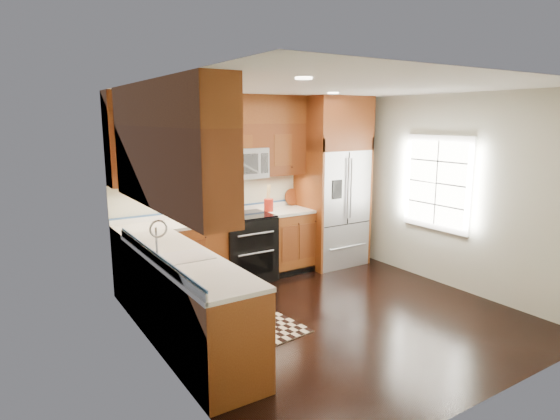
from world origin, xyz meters
TOP-DOWN VIEW (x-y plane):
  - ground at (0.00, 0.00)m, footprint 4.00×4.00m
  - wall_back at (0.00, 2.00)m, footprint 4.00×0.02m
  - wall_left at (-2.00, 0.00)m, footprint 0.02×4.00m
  - wall_right at (2.00, 0.00)m, footprint 0.02×4.00m
  - window at (1.98, 0.20)m, footprint 0.04×1.10m
  - base_cabinets at (-1.23, 0.90)m, footprint 2.85×3.00m
  - countertop at (-1.09, 1.01)m, footprint 2.86×3.01m
  - upper_cabinets at (-1.15, 1.09)m, footprint 2.85×3.00m
  - range at (-0.25, 1.67)m, footprint 0.76×0.67m
  - microwave at (-0.25, 1.80)m, footprint 0.76×0.40m
  - refrigerator at (1.30, 1.63)m, footprint 0.98×0.75m
  - sink_faucet at (-1.73, 0.23)m, footprint 0.54×0.44m
  - rug at (-1.03, 0.55)m, footprint 1.21×1.80m
  - knife_block at (-0.69, 1.91)m, footprint 0.13×0.15m
  - utensil_crock at (0.19, 1.73)m, footprint 0.17×0.17m
  - cutting_board at (0.75, 1.94)m, footprint 0.27×0.27m

SIDE VIEW (x-z plane):
  - ground at x=0.00m, z-range 0.00..0.00m
  - rug at x=-1.03m, z-range 0.00..0.01m
  - base_cabinets at x=-1.23m, z-range 0.00..0.90m
  - range at x=-0.25m, z-range 0.00..0.94m
  - countertop at x=-1.09m, z-range 0.90..0.94m
  - cutting_board at x=0.75m, z-range 0.94..0.96m
  - sink_faucet at x=-1.73m, z-range 0.81..1.18m
  - knife_block at x=-0.69m, z-range 0.92..1.17m
  - utensil_crock at x=0.19m, z-range 0.88..1.27m
  - wall_back at x=0.00m, z-range 0.00..2.60m
  - wall_left at x=-2.00m, z-range 0.00..2.60m
  - wall_right at x=2.00m, z-range 0.00..2.60m
  - refrigerator at x=1.30m, z-range 0.00..2.60m
  - window at x=1.98m, z-range 0.75..2.05m
  - microwave at x=-0.25m, z-range 1.45..1.87m
  - upper_cabinets at x=-1.15m, z-range 1.45..2.60m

